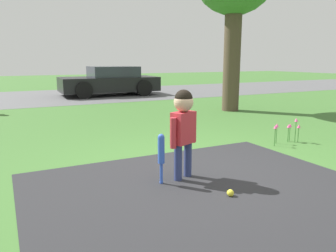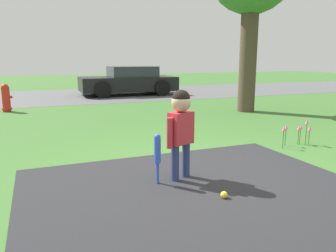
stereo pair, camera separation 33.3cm
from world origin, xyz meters
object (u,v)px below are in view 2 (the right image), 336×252
object	(u,v)px
child	(181,122)
baseball_bat	(157,152)
sports_ball	(224,195)
parked_car	(129,81)
fire_hydrant	(6,98)

from	to	relation	value
child	baseball_bat	bearing A→B (deg)	166.55
child	baseball_bat	world-z (taller)	child
sports_ball	parked_car	bearing A→B (deg)	79.72
child	fire_hydrant	distance (m)	7.02
baseball_bat	parked_car	size ratio (longest dim) A/B	0.15
sports_ball	parked_car	world-z (taller)	parked_car
fire_hydrant	parked_car	distance (m)	5.39
sports_ball	parked_car	size ratio (longest dim) A/B	0.02
sports_ball	fire_hydrant	bearing A→B (deg)	108.73
sports_ball	fire_hydrant	xyz separation A→B (m)	(-2.48, 7.32, 0.34)
fire_hydrant	child	bearing A→B (deg)	-70.83
parked_car	child	bearing A→B (deg)	79.56
child	sports_ball	size ratio (longest dim) A/B	14.33
child	fire_hydrant	size ratio (longest dim) A/B	1.40
sports_ball	parked_car	xyz separation A→B (m)	(1.90, 10.46, 0.52)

